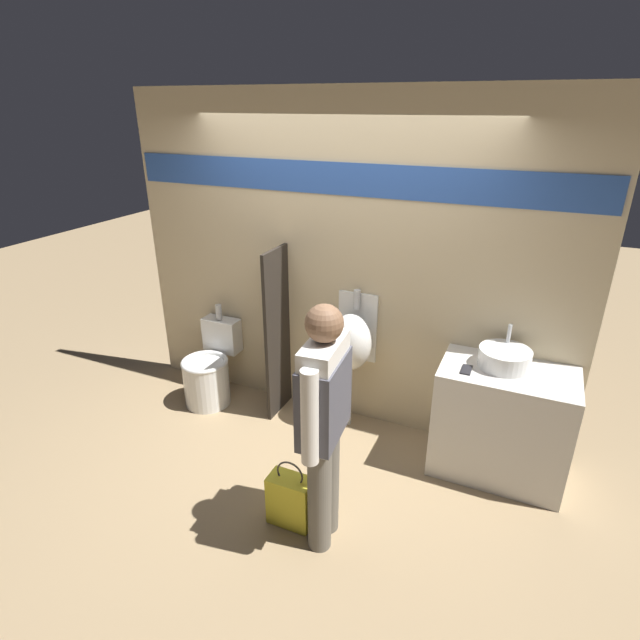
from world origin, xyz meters
name	(u,v)px	position (x,y,z in m)	size (l,w,h in m)	color
ground_plane	(312,445)	(0.00, 0.00, 0.00)	(16.00, 16.00, 0.00)	#997F5B
display_wall	(342,265)	(0.00, 0.60, 1.36)	(3.82, 0.07, 2.70)	beige
sink_counter	(501,423)	(1.39, 0.29, 0.43)	(0.93, 0.55, 0.86)	silver
sink_basin	(505,358)	(1.34, 0.35, 0.93)	(0.36, 0.36, 0.27)	white
cell_phone	(466,370)	(1.11, 0.18, 0.86)	(0.07, 0.14, 0.01)	#232328
divider_near_counter	(277,334)	(-0.49, 0.37, 0.75)	(0.03, 0.40, 1.50)	#28231E
urinal_near_counter	(351,341)	(0.17, 0.41, 0.79)	(0.35, 0.33, 1.20)	silver
toilet	(209,372)	(-1.15, 0.24, 0.29)	(0.43, 0.59, 0.88)	white
person_in_vest	(324,414)	(0.46, -0.81, 0.93)	(0.24, 0.56, 1.61)	#666056
shopping_bag	(291,500)	(0.22, -0.79, 0.18)	(0.29, 0.16, 0.49)	yellow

